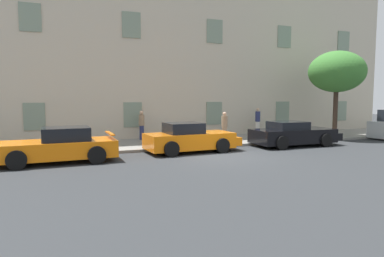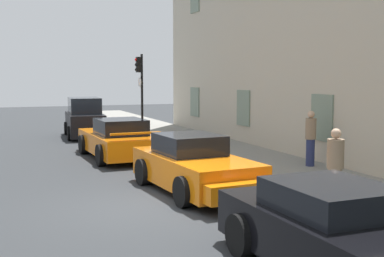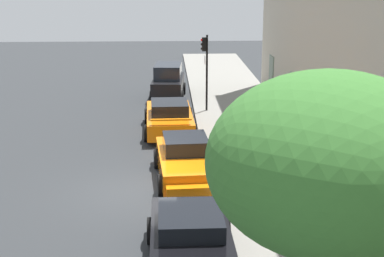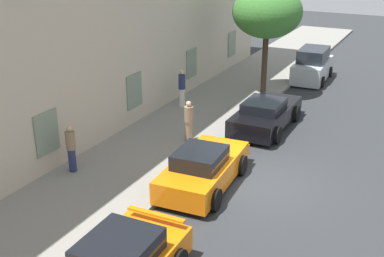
{
  "view_description": "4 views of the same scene",
  "coord_description": "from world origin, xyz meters",
  "px_view_note": "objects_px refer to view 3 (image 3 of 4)",
  "views": [
    {
      "loc": [
        -6.75,
        -13.62,
        2.65
      ],
      "look_at": [
        -1.08,
        1.02,
        1.2
      ],
      "focal_mm": 31.66,
      "sensor_mm": 36.0,
      "label": 1
    },
    {
      "loc": [
        10.75,
        -3.15,
        2.93
      ],
      "look_at": [
        -1.6,
        1.79,
        1.55
      ],
      "focal_mm": 47.27,
      "sensor_mm": 36.0,
      "label": 2
    },
    {
      "loc": [
        17.03,
        1.01,
        6.87
      ],
      "look_at": [
        -2.57,
        1.88,
        1.36
      ],
      "focal_mm": 52.88,
      "sensor_mm": 36.0,
      "label": 3
    },
    {
      "loc": [
        -14.37,
        -4.8,
        7.98
      ],
      "look_at": [
        0.83,
        2.97,
        1.19
      ],
      "focal_mm": 46.36,
      "sensor_mm": 36.0,
      "label": 4
    }
  ],
  "objects_px": {
    "sportscar_yellow_flank": "(187,164)",
    "pedestrian_strolling": "(262,182)",
    "sportscar_white_middle": "(192,250)",
    "tree_near_kerb": "(329,164)",
    "traffic_light": "(205,59)",
    "pedestrian_admiring": "(308,138)",
    "sportscar_red_lead": "(169,117)",
    "hatchback_distant": "(168,83)"
  },
  "relations": [
    {
      "from": "sportscar_yellow_flank",
      "to": "pedestrian_strolling",
      "type": "distance_m",
      "value": 3.49
    },
    {
      "from": "sportscar_yellow_flank",
      "to": "sportscar_white_middle",
      "type": "distance_m",
      "value": 6.04
    },
    {
      "from": "sportscar_white_middle",
      "to": "pedestrian_strolling",
      "type": "bearing_deg",
      "value": 146.29
    },
    {
      "from": "tree_near_kerb",
      "to": "traffic_light",
      "type": "height_order",
      "value": "tree_near_kerb"
    },
    {
      "from": "traffic_light",
      "to": "pedestrian_admiring",
      "type": "distance_m",
      "value": 8.71
    },
    {
      "from": "sportscar_white_middle",
      "to": "tree_near_kerb",
      "type": "bearing_deg",
      "value": 21.39
    },
    {
      "from": "traffic_light",
      "to": "sportscar_yellow_flank",
      "type": "bearing_deg",
      "value": -7.5
    },
    {
      "from": "sportscar_yellow_flank",
      "to": "pedestrian_admiring",
      "type": "bearing_deg",
      "value": 108.64
    },
    {
      "from": "pedestrian_strolling",
      "to": "sportscar_white_middle",
      "type": "bearing_deg",
      "value": -33.71
    },
    {
      "from": "pedestrian_admiring",
      "to": "pedestrian_strolling",
      "type": "relative_size",
      "value": 1.03
    },
    {
      "from": "traffic_light",
      "to": "pedestrian_strolling",
      "type": "distance_m",
      "value": 12.36
    },
    {
      "from": "tree_near_kerb",
      "to": "pedestrian_strolling",
      "type": "height_order",
      "value": "tree_near_kerb"
    },
    {
      "from": "pedestrian_admiring",
      "to": "traffic_light",
      "type": "bearing_deg",
      "value": -158.08
    },
    {
      "from": "sportscar_red_lead",
      "to": "pedestrian_strolling",
      "type": "xyz_separation_m",
      "value": [
        9.04,
        2.62,
        0.36
      ]
    },
    {
      "from": "hatchback_distant",
      "to": "pedestrian_admiring",
      "type": "distance_m",
      "value": 12.43
    },
    {
      "from": "pedestrian_strolling",
      "to": "sportscar_red_lead",
      "type": "bearing_deg",
      "value": -163.82
    },
    {
      "from": "sportscar_red_lead",
      "to": "traffic_light",
      "type": "xyz_separation_m",
      "value": [
        -3.18,
        1.8,
        2.05
      ]
    },
    {
      "from": "hatchback_distant",
      "to": "sportscar_red_lead",
      "type": "bearing_deg",
      "value": 0.13
    },
    {
      "from": "tree_near_kerb",
      "to": "hatchback_distant",
      "type": "bearing_deg",
      "value": -174.6
    },
    {
      "from": "sportscar_red_lead",
      "to": "pedestrian_admiring",
      "type": "relative_size",
      "value": 2.94
    },
    {
      "from": "hatchback_distant",
      "to": "traffic_light",
      "type": "distance_m",
      "value": 4.29
    },
    {
      "from": "sportscar_white_middle",
      "to": "pedestrian_admiring",
      "type": "relative_size",
      "value": 2.89
    },
    {
      "from": "sportscar_red_lead",
      "to": "pedestrian_admiring",
      "type": "height_order",
      "value": "pedestrian_admiring"
    },
    {
      "from": "traffic_light",
      "to": "pedestrian_strolling",
      "type": "height_order",
      "value": "traffic_light"
    },
    {
      "from": "tree_near_kerb",
      "to": "pedestrian_strolling",
      "type": "xyz_separation_m",
      "value": [
        -7.69,
        0.43,
        -3.26
      ]
    },
    {
      "from": "sportscar_white_middle",
      "to": "hatchback_distant",
      "type": "relative_size",
      "value": 1.25
    },
    {
      "from": "pedestrian_strolling",
      "to": "pedestrian_admiring",
      "type": "bearing_deg",
      "value": 151.06
    },
    {
      "from": "hatchback_distant",
      "to": "traffic_light",
      "type": "height_order",
      "value": "traffic_light"
    },
    {
      "from": "pedestrian_strolling",
      "to": "tree_near_kerb",
      "type": "bearing_deg",
      "value": -3.2
    },
    {
      "from": "hatchback_distant",
      "to": "tree_near_kerb",
      "type": "height_order",
      "value": "tree_near_kerb"
    },
    {
      "from": "sportscar_red_lead",
      "to": "sportscar_yellow_flank",
      "type": "height_order",
      "value": "sportscar_yellow_flank"
    },
    {
      "from": "tree_near_kerb",
      "to": "traffic_light",
      "type": "relative_size",
      "value": 1.46
    },
    {
      "from": "sportscar_red_lead",
      "to": "tree_near_kerb",
      "type": "distance_m",
      "value": 17.25
    },
    {
      "from": "sportscar_red_lead",
      "to": "traffic_light",
      "type": "relative_size",
      "value": 1.36
    },
    {
      "from": "sportscar_red_lead",
      "to": "sportscar_white_middle",
      "type": "bearing_deg",
      "value": 2.12
    },
    {
      "from": "sportscar_white_middle",
      "to": "hatchback_distant",
      "type": "distance_m",
      "value": 18.92
    },
    {
      "from": "sportscar_yellow_flank",
      "to": "traffic_light",
      "type": "distance_m",
      "value": 9.73
    },
    {
      "from": "hatchback_distant",
      "to": "pedestrian_admiring",
      "type": "bearing_deg",
      "value": 23.75
    },
    {
      "from": "sportscar_white_middle",
      "to": "traffic_light",
      "type": "bearing_deg",
      "value": 175.03
    },
    {
      "from": "sportscar_yellow_flank",
      "to": "hatchback_distant",
      "type": "height_order",
      "value": "hatchback_distant"
    },
    {
      "from": "sportscar_red_lead",
      "to": "tree_near_kerb",
      "type": "relative_size",
      "value": 0.93
    },
    {
      "from": "sportscar_yellow_flank",
      "to": "sportscar_white_middle",
      "type": "xyz_separation_m",
      "value": [
        6.04,
        -0.1,
        -0.02
      ]
    }
  ]
}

